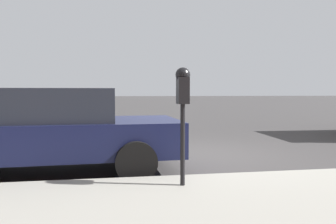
% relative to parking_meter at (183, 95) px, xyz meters
% --- Properties ---
extents(ground_plane, '(220.00, 220.00, 0.00)m').
position_rel_parking_meter_xyz_m(ground_plane, '(2.71, -0.94, -1.33)').
color(ground_plane, '#3D3A3A').
extents(parking_meter, '(0.21, 0.19, 1.53)m').
position_rel_parking_meter_xyz_m(parking_meter, '(0.00, 0.00, 0.00)').
color(parking_meter, black).
rests_on(parking_meter, sidewalk).
extents(car_navy, '(2.17, 4.38, 1.43)m').
position_rel_parking_meter_xyz_m(car_navy, '(1.65, 1.97, -0.57)').
color(car_navy, '#14193D').
rests_on(car_navy, ground_plane).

